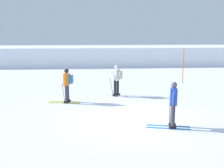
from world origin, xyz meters
TOP-DOWN VIEW (x-y plane):
  - ground_plane at (0.00, 0.00)m, footprint 120.00×120.00m
  - far_snow_ridge at (0.00, 20.09)m, footprint 80.00×6.68m
  - skier_blue at (1.24, -0.99)m, footprint 1.64×0.98m
  - skier_white at (-0.31, 4.30)m, footprint 1.50×1.26m
  - skier_orange at (-2.89, 3.03)m, footprint 1.64×0.99m
  - trail_marker_pole at (4.65, 8.05)m, footprint 0.05×0.05m

SIDE VIEW (x-z plane):
  - ground_plane at x=0.00m, z-range 0.00..0.00m
  - skier_blue at x=1.24m, z-range 0.06..1.77m
  - skier_orange at x=-2.89m, z-range 0.10..1.81m
  - skier_white at x=-0.31m, z-range 0.10..1.81m
  - far_snow_ridge at x=0.00m, z-range 0.00..1.94m
  - trail_marker_pole at x=4.65m, z-range 0.00..2.36m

